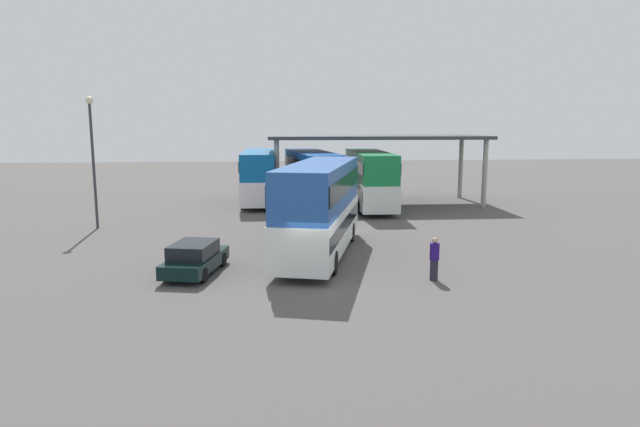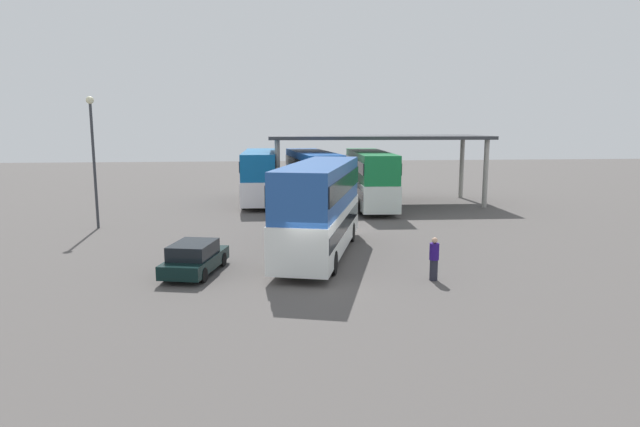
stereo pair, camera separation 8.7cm
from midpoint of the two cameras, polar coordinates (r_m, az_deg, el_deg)
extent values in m
plane|color=#524D4B|center=(21.80, -0.10, -7.11)|extent=(140.00, 140.00, 0.00)
cube|color=white|center=(25.81, 0.10, -1.50)|extent=(5.17, 10.78, 1.93)
cube|color=#224E99|center=(25.51, 0.10, 2.93)|extent=(5.05, 10.56, 2.09)
cube|color=black|center=(25.77, 0.10, -1.00)|extent=(5.10, 10.39, 0.66)
cube|color=black|center=(25.49, 0.10, 3.17)|extent=(5.10, 10.39, 0.84)
cube|color=black|center=(30.82, 1.76, 0.82)|extent=(2.05, 0.65, 1.16)
cube|color=orange|center=(30.70, 1.76, 2.53)|extent=(1.69, 0.54, 0.36)
cylinder|color=black|center=(29.31, -0.96, -1.81)|extent=(0.54, 1.04, 1.00)
cylinder|color=black|center=(28.97, 3.37, -1.96)|extent=(0.54, 1.04, 1.00)
cylinder|color=black|center=(23.10, -4.03, -4.90)|extent=(0.54, 1.04, 1.00)
cylinder|color=black|center=(22.68, 1.46, -5.15)|extent=(0.54, 1.04, 1.00)
cube|color=black|center=(23.43, -12.72, -4.92)|extent=(2.54, 4.31, 0.55)
cube|color=black|center=(23.11, -12.95, -3.68)|extent=(2.01, 2.51, 0.58)
cylinder|color=black|center=(24.87, -13.36, -4.57)|extent=(0.33, 0.63, 0.60)
cylinder|color=black|center=(24.38, -10.01, -4.74)|extent=(0.33, 0.63, 0.60)
cylinder|color=black|center=(22.63, -15.62, -6.05)|extent=(0.33, 0.63, 0.60)
cylinder|color=black|center=(22.09, -11.97, -6.29)|extent=(0.33, 0.63, 0.60)
cube|color=white|center=(43.17, -6.18, 2.74)|extent=(2.71, 10.26, 1.77)
cube|color=#0C5696|center=(42.99, -6.22, 5.18)|extent=(2.63, 10.06, 1.92)
cube|color=black|center=(43.14, -6.18, 3.02)|extent=(2.74, 9.85, 0.60)
cube|color=black|center=(42.99, -6.22, 5.31)|extent=(2.74, 9.85, 0.77)
cube|color=black|center=(48.16, -5.99, 3.75)|extent=(2.13, 0.14, 1.06)
cube|color=orange|center=(48.09, -6.01, 4.75)|extent=(1.75, 0.12, 0.36)
cylinder|color=black|center=(46.45, -7.43, 2.27)|extent=(0.30, 1.01, 1.00)
cylinder|color=black|center=(46.37, -4.64, 2.31)|extent=(0.30, 1.01, 1.00)
cylinder|color=black|center=(40.18, -7.91, 1.15)|extent=(0.30, 1.01, 1.00)
cylinder|color=black|center=(40.10, -4.68, 1.20)|extent=(0.30, 1.01, 1.00)
cube|color=silver|center=(40.90, -0.72, 2.45)|extent=(3.65, 11.09, 1.81)
cube|color=#0F47A1|center=(40.71, -0.72, 5.09)|extent=(3.55, 10.86, 1.96)
cube|color=black|center=(40.87, -0.72, 2.75)|extent=(3.64, 10.66, 0.62)
cube|color=black|center=(40.71, -0.72, 5.22)|extent=(3.64, 10.66, 0.78)
cube|color=black|center=(46.14, -1.95, 3.58)|extent=(2.16, 0.32, 1.09)
cube|color=orange|center=(46.06, -1.96, 4.65)|extent=(1.78, 0.26, 0.36)
cylinder|color=black|center=(44.11, -3.00, 1.96)|extent=(0.38, 1.02, 1.00)
cylinder|color=black|center=(44.50, -0.06, 2.04)|extent=(0.38, 1.02, 1.00)
cylinder|color=black|center=(37.51, -1.49, 0.66)|extent=(0.38, 1.02, 1.00)
cylinder|color=black|center=(37.96, 1.93, 0.76)|extent=(0.38, 1.02, 1.00)
cube|color=silver|center=(41.01, 5.27, 2.43)|extent=(2.91, 11.40, 1.81)
cube|color=#137238|center=(40.83, 5.31, 5.06)|extent=(2.83, 11.17, 1.96)
cube|color=black|center=(40.98, 5.28, 2.73)|extent=(2.93, 10.95, 0.61)
cube|color=black|center=(40.82, 5.32, 5.19)|extent=(2.93, 10.95, 0.78)
cube|color=black|center=(46.49, 4.26, 3.60)|extent=(2.11, 0.18, 1.08)
cube|color=orange|center=(46.41, 4.28, 4.67)|extent=(1.73, 0.15, 0.36)
cylinder|color=black|center=(44.41, 3.17, 2.01)|extent=(0.32, 1.01, 1.00)
cylinder|color=black|center=(44.71, 6.02, 2.02)|extent=(0.32, 1.01, 1.00)
cylinder|color=black|center=(37.52, 4.35, 0.63)|extent=(0.32, 1.01, 1.00)
cylinder|color=black|center=(37.88, 7.71, 0.66)|extent=(0.32, 1.01, 1.00)
cube|color=#33353A|center=(42.61, 6.02, 7.91)|extent=(16.63, 6.91, 0.25)
cylinder|color=#9E9B93|center=(47.27, 14.57, 4.61)|extent=(0.36, 0.36, 5.01)
cylinder|color=#9E9B93|center=(42.24, 16.90, 3.97)|extent=(0.36, 0.36, 5.01)
cylinder|color=#9E9B93|center=(44.76, -4.37, 4.63)|extent=(0.36, 0.36, 5.01)
cylinder|color=#9E9B93|center=(39.41, -4.38, 3.99)|extent=(0.36, 0.36, 5.01)
cylinder|color=#33353A|center=(34.78, -22.36, 4.53)|extent=(0.16, 0.16, 7.34)
sphere|color=beige|center=(34.71, -22.76, 10.82)|extent=(0.44, 0.44, 0.44)
cylinder|color=#262633|center=(22.36, 11.85, -5.77)|extent=(0.32, 0.32, 0.84)
cylinder|color=navy|center=(22.18, 11.91, -3.89)|extent=(0.38, 0.38, 0.67)
sphere|color=tan|center=(22.08, 11.95, -2.76)|extent=(0.23, 0.23, 0.23)
camera|label=1|loc=(0.04, -89.90, 0.02)|focal=30.76mm
camera|label=2|loc=(0.04, 90.10, -0.02)|focal=30.76mm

